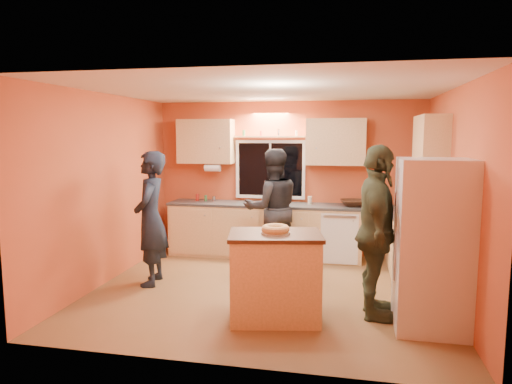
% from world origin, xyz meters
% --- Properties ---
extents(ground, '(4.50, 4.50, 0.00)m').
position_xyz_m(ground, '(0.00, 0.00, 0.00)').
color(ground, brown).
rests_on(ground, ground).
extents(room_shell, '(4.54, 4.04, 2.61)m').
position_xyz_m(room_shell, '(0.12, 0.41, 1.62)').
color(room_shell, '#C45532').
rests_on(room_shell, ground).
extents(back_counter, '(4.23, 0.62, 0.90)m').
position_xyz_m(back_counter, '(0.01, 1.70, 0.45)').
color(back_counter, tan).
rests_on(back_counter, ground).
extents(right_counter, '(0.62, 1.84, 0.90)m').
position_xyz_m(right_counter, '(1.95, 0.50, 0.45)').
color(right_counter, tan).
rests_on(right_counter, ground).
extents(refrigerator, '(0.72, 0.70, 1.80)m').
position_xyz_m(refrigerator, '(1.89, -0.80, 0.90)').
color(refrigerator, silver).
rests_on(refrigerator, ground).
extents(island, '(1.12, 0.86, 0.97)m').
position_xyz_m(island, '(0.25, -0.88, 0.49)').
color(island, tan).
rests_on(island, ground).
extents(bundt_pastry, '(0.31, 0.31, 0.09)m').
position_xyz_m(bundt_pastry, '(0.25, -0.88, 1.02)').
color(bundt_pastry, '#DCAD5A').
rests_on(bundt_pastry, island).
extents(person_left, '(0.55, 0.73, 1.82)m').
position_xyz_m(person_left, '(-1.60, -0.02, 0.91)').
color(person_left, black).
rests_on(person_left, ground).
extents(person_center, '(1.09, 0.98, 1.83)m').
position_xyz_m(person_center, '(-0.12, 1.12, 0.92)').
color(person_center, black).
rests_on(person_center, ground).
extents(person_right, '(0.49, 1.14, 1.94)m').
position_xyz_m(person_right, '(1.33, -0.60, 0.97)').
color(person_right, '#323823').
rests_on(person_right, ground).
extents(mixing_bowl, '(0.48, 0.48, 0.10)m').
position_xyz_m(mixing_bowl, '(1.10, 1.72, 0.95)').
color(mixing_bowl, black).
rests_on(mixing_bowl, back_counter).
extents(utensil_crock, '(0.14, 0.14, 0.17)m').
position_xyz_m(utensil_crock, '(-0.18, 1.76, 0.99)').
color(utensil_crock, beige).
rests_on(utensil_crock, back_counter).
extents(potted_plant, '(0.30, 0.26, 0.31)m').
position_xyz_m(potted_plant, '(2.03, 0.50, 1.05)').
color(potted_plant, gray).
rests_on(potted_plant, right_counter).
extents(red_box, '(0.17, 0.14, 0.07)m').
position_xyz_m(red_box, '(1.99, 1.07, 0.94)').
color(red_box, '#AE241A').
rests_on(red_box, right_counter).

